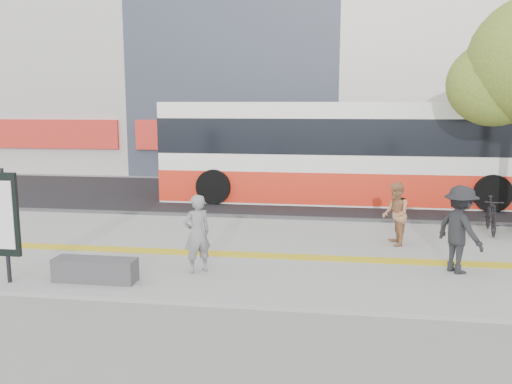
# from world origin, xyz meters

# --- Properties ---
(ground) EXTENTS (120.00, 120.00, 0.00)m
(ground) POSITION_xyz_m (0.00, 0.00, 0.00)
(ground) COLOR slate
(ground) RESTS_ON ground
(sidewalk) EXTENTS (40.00, 7.00, 0.08)m
(sidewalk) POSITION_xyz_m (0.00, 1.50, 0.04)
(sidewalk) COLOR gray
(sidewalk) RESTS_ON ground
(tactile_strip) EXTENTS (40.00, 0.45, 0.01)m
(tactile_strip) POSITION_xyz_m (0.00, 1.00, 0.09)
(tactile_strip) COLOR gold
(tactile_strip) RESTS_ON sidewalk
(street) EXTENTS (40.00, 8.00, 0.06)m
(street) POSITION_xyz_m (0.00, 9.00, 0.03)
(street) COLOR black
(street) RESTS_ON ground
(curb) EXTENTS (40.00, 0.25, 0.14)m
(curb) POSITION_xyz_m (0.00, 5.00, 0.07)
(curb) COLOR #353537
(curb) RESTS_ON ground
(bench) EXTENTS (1.60, 0.45, 0.45)m
(bench) POSITION_xyz_m (-2.60, -1.20, 0.30)
(bench) COLOR #353537
(bench) RESTS_ON sidewalk
(signboard) EXTENTS (0.55, 0.10, 2.20)m
(signboard) POSITION_xyz_m (-4.20, -1.51, 1.37)
(signboard) COLOR black
(signboard) RESTS_ON sidewalk
(bus) EXTENTS (12.96, 3.07, 3.45)m
(bus) POSITION_xyz_m (2.35, 8.50, 1.68)
(bus) COLOR white
(bus) RESTS_ON street
(seated_woman) EXTENTS (0.69, 0.66, 1.59)m
(seated_woman) POSITION_xyz_m (-0.80, -0.35, 0.88)
(seated_woman) COLOR black
(seated_woman) RESTS_ON sidewalk
(pedestrian_tan) EXTENTS (0.65, 0.79, 1.53)m
(pedestrian_tan) POSITION_xyz_m (3.37, 2.39, 0.84)
(pedestrian_tan) COLOR #A77349
(pedestrian_tan) RESTS_ON sidewalk
(pedestrian_dark) EXTENTS (1.16, 1.32, 1.77)m
(pedestrian_dark) POSITION_xyz_m (4.42, 0.42, 0.97)
(pedestrian_dark) COLOR black
(pedestrian_dark) RESTS_ON sidewalk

